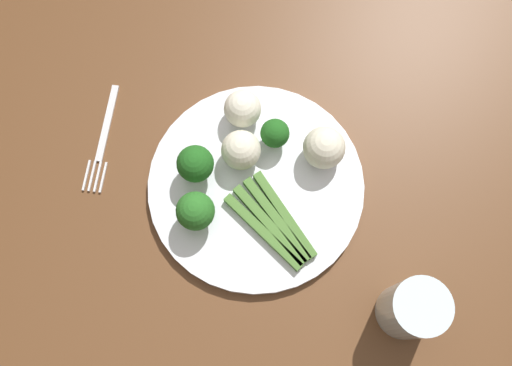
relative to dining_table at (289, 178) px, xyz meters
name	(u,v)px	position (x,y,z in m)	size (l,w,h in m)	color
ground_plane	(275,249)	(0.00, 0.00, -0.64)	(6.00, 6.00, 0.02)	gray
dining_table	(289,178)	(0.00, 0.00, 0.00)	(1.45, 0.86, 0.73)	brown
plate	(256,186)	(0.05, 0.04, 0.11)	(0.30, 0.30, 0.01)	white
asparagus_bundle	(273,223)	(0.03, 0.10, 0.12)	(0.13, 0.14, 0.01)	#47752D
broccoli_near_center	(275,134)	(0.03, -0.02, 0.14)	(0.04, 0.04, 0.05)	#4C7F2B
broccoli_front_left	(195,211)	(0.13, 0.09, 0.15)	(0.05, 0.05, 0.06)	#568E33
broccoli_back	(195,164)	(0.13, 0.03, 0.15)	(0.05, 0.05, 0.06)	#4C7F2B
cauliflower_left	(241,150)	(0.07, 0.01, 0.14)	(0.05, 0.05, 0.05)	silver
cauliflower_back_right	(324,150)	(-0.04, 0.00, 0.14)	(0.06, 0.06, 0.06)	silver
cauliflower_edge	(243,109)	(0.07, -0.06, 0.14)	(0.05, 0.05, 0.05)	white
fork	(104,139)	(0.27, -0.02, 0.10)	(0.04, 0.17, 0.00)	silver
water_glass	(412,309)	(-0.14, 0.21, 0.15)	(0.07, 0.07, 0.10)	silver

